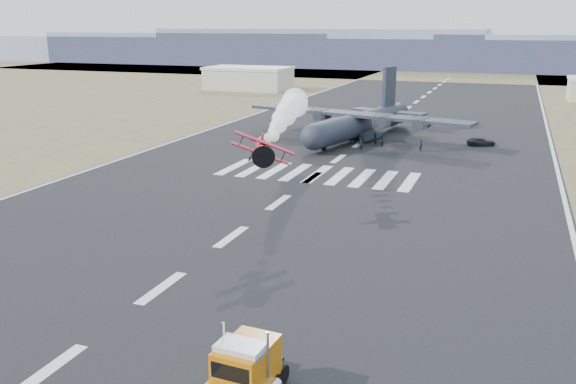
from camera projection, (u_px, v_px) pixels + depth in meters
The scene contains 21 objects.
ground at pixel (47, 371), 34.25m from camera, with size 500.00×500.00×0.00m, color black.
scrub_far at pixel (455, 74), 242.11m from camera, with size 500.00×80.00×0.00m, color brown.
runway_markings at pixel (338, 159), 88.47m from camera, with size 60.00×260.00×0.01m, color silver, non-canonical shape.
ridge_seg_a at pixel (95, 48), 332.97m from camera, with size 150.00×50.00×13.00m, color #8087A3.
ridge_seg_b at pixel (200, 48), 310.88m from camera, with size 150.00×50.00×15.00m, color #8087A3.
ridge_seg_c at pixel (322, 47), 288.79m from camera, with size 150.00×50.00×17.00m, color #8087A3.
ridge_seg_d at pixel (463, 54), 267.50m from camera, with size 150.00×50.00×13.00m, color #8087A3.
hangar_left at pixel (248, 78), 181.85m from camera, with size 24.50×14.50×6.70m.
semi_truck at pixel (242, 374), 30.87m from camera, with size 2.94×7.78×3.46m.
aerobatic_biplane at pixel (261, 149), 56.21m from camera, with size 5.52×5.46×3.47m.
smoke_trail at pixel (290, 109), 80.96m from camera, with size 9.37×30.86×3.70m.
transport_aircraft at pixel (360, 122), 102.79m from camera, with size 39.75×32.51×11.57m.
support_vehicle at pixel (481, 142), 98.13m from camera, with size 2.08×4.51×1.25m, color black.
crew_a at pixel (361, 145), 94.08m from camera, with size 0.59×0.49×1.62m, color black.
crew_b at pixel (375, 139), 99.08m from camera, with size 0.88×0.55×1.82m, color black.
crew_c at pixel (332, 139), 98.50m from camera, with size 1.18×0.55×1.83m, color black.
crew_d at pixel (351, 137), 100.31m from camera, with size 1.08×0.56×1.85m, color black.
crew_e at pixel (360, 139), 98.75m from camera, with size 0.87×0.53×1.78m, color black.
crew_f at pixel (314, 135), 101.90m from camera, with size 1.72×0.56×1.85m, color black.
crew_g at pixel (421, 145), 93.34m from camera, with size 0.68×0.56×1.85m, color black.
crew_h at pixel (381, 141), 97.35m from camera, with size 0.86×0.53×1.78m, color black.
Camera 1 is at (23.29, -23.71, 18.82)m, focal length 38.00 mm.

